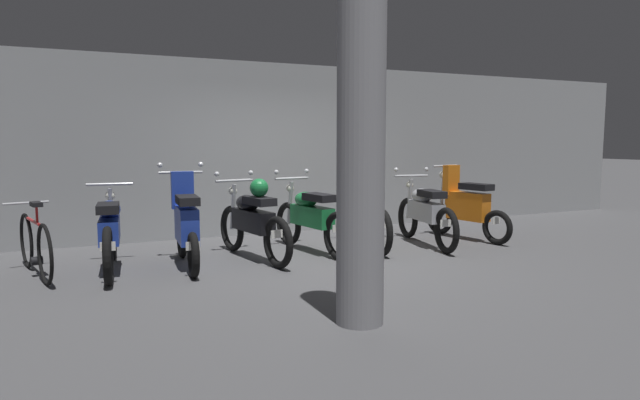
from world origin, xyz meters
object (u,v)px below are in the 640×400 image
(motorbike_slot_2, at_px, (253,220))
(motorbike_slot_0, at_px, (110,231))
(motorbike_slot_6, at_px, (465,206))
(motorbike_slot_3, at_px, (311,217))
(bicycle, at_px, (35,245))
(motorbike_slot_1, at_px, (186,225))
(motorbike_slot_5, at_px, (425,212))
(support_pillar, at_px, (361,157))
(motorbike_slot_4, at_px, (366,212))

(motorbike_slot_2, bearing_deg, motorbike_slot_0, 179.14)
(motorbike_slot_6, bearing_deg, motorbike_slot_3, 178.56)
(motorbike_slot_2, height_order, bicycle, motorbike_slot_2)
(motorbike_slot_1, bearing_deg, motorbike_slot_0, 173.79)
(motorbike_slot_0, bearing_deg, motorbike_slot_5, -1.74)
(bicycle, bearing_deg, motorbike_slot_3, -0.68)
(motorbike_slot_3, xyz_separation_m, support_pillar, (-0.80, -2.95, 0.94))
(motorbike_slot_1, bearing_deg, motorbike_slot_5, -0.62)
(motorbike_slot_4, bearing_deg, support_pillar, -119.74)
(motorbike_slot_4, bearing_deg, motorbike_slot_3, -178.69)
(motorbike_slot_0, bearing_deg, bicycle, 171.61)
(motorbike_slot_4, xyz_separation_m, bicycle, (-4.35, 0.02, -0.16))
(motorbike_slot_0, relative_size, motorbike_slot_5, 1.01)
(motorbike_slot_5, height_order, support_pillar, support_pillar)
(motorbike_slot_1, relative_size, support_pillar, 0.59)
(motorbike_slot_3, height_order, motorbike_slot_4, motorbike_slot_3)
(motorbike_slot_3, relative_size, motorbike_slot_5, 1.00)
(motorbike_slot_1, relative_size, motorbike_slot_3, 0.87)
(motorbike_slot_6, distance_m, bicycle, 6.12)
(bicycle, bearing_deg, motorbike_slot_5, -2.78)
(motorbike_slot_2, height_order, motorbike_slot_4, motorbike_slot_2)
(motorbike_slot_4, bearing_deg, motorbike_slot_0, -178.40)
(motorbike_slot_4, height_order, bicycle, motorbike_slot_4)
(motorbike_slot_0, distance_m, motorbike_slot_1, 0.89)
(motorbike_slot_2, bearing_deg, motorbike_slot_5, -2.33)
(motorbike_slot_0, xyz_separation_m, motorbike_slot_1, (0.89, -0.10, 0.04))
(motorbike_slot_6, bearing_deg, motorbike_slot_0, -179.87)
(motorbike_slot_0, height_order, motorbike_slot_1, motorbike_slot_1)
(motorbike_slot_0, distance_m, motorbike_slot_4, 3.55)
(motorbike_slot_5, bearing_deg, support_pillar, -133.40)
(support_pillar, bearing_deg, motorbike_slot_0, 122.84)
(motorbike_slot_3, xyz_separation_m, bicycle, (-3.46, 0.04, -0.13))
(motorbike_slot_6, bearing_deg, motorbike_slot_5, -170.48)
(motorbike_slot_2, bearing_deg, motorbike_slot_4, 4.03)
(motorbike_slot_6, relative_size, bicycle, 0.99)
(motorbike_slot_2, xyz_separation_m, bicycle, (-2.58, 0.15, -0.17))
(motorbike_slot_0, bearing_deg, motorbike_slot_3, 1.69)
(bicycle, bearing_deg, motorbike_slot_2, -3.24)
(motorbike_slot_3, relative_size, motorbike_slot_6, 1.16)
(motorbike_slot_2, relative_size, motorbike_slot_3, 1.00)
(motorbike_slot_0, bearing_deg, motorbike_slot_4, 1.60)
(motorbike_slot_4, relative_size, support_pillar, 0.68)
(motorbike_slot_0, height_order, bicycle, motorbike_slot_0)
(motorbike_slot_6, bearing_deg, bicycle, 178.99)
(motorbike_slot_4, xyz_separation_m, support_pillar, (-1.69, -2.97, 0.90))
(motorbike_slot_2, bearing_deg, bicycle, 176.76)
(motorbike_slot_4, distance_m, motorbike_slot_6, 1.77)
(motorbike_slot_1, bearing_deg, motorbike_slot_2, 4.54)
(motorbike_slot_5, bearing_deg, bicycle, 177.22)
(motorbike_slot_3, xyz_separation_m, motorbike_slot_5, (1.78, -0.21, 0.00))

